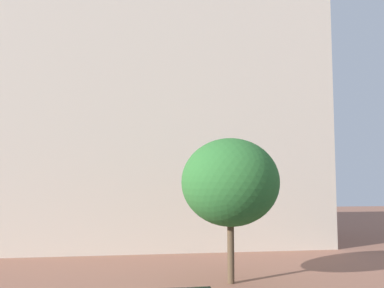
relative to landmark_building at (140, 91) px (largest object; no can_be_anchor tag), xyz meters
name	(u,v)px	position (x,y,z in m)	size (l,w,h in m)	color
landmark_building	(140,91)	(0.00, 0.00, 0.00)	(27.50, 13.46, 40.73)	beige
tree_curb_far	(230,182)	(3.75, -14.57, -7.33)	(4.49, 4.49, 6.56)	brown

